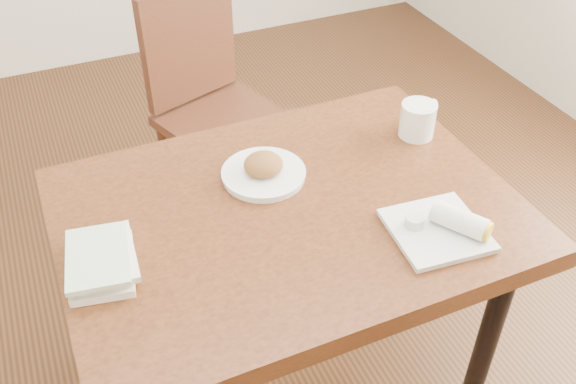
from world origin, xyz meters
name	(u,v)px	position (x,y,z in m)	size (l,w,h in m)	color
ground	(288,380)	(0.00, 0.00, -0.01)	(4.00, 5.00, 0.01)	#472814
table	(288,231)	(0.00, 0.00, 0.67)	(1.16, 0.85, 0.75)	#603117
chair_far	(210,96)	(0.08, 0.93, 0.55)	(0.54, 0.54, 0.95)	#492115
plate_scone	(264,170)	(-0.01, 0.14, 0.77)	(0.23, 0.23, 0.07)	white
coffee_mug	(419,119)	(0.48, 0.15, 0.80)	(0.15, 0.10, 0.10)	white
plate_burrito	(444,227)	(0.31, -0.24, 0.77)	(0.24, 0.24, 0.07)	white
book_stack	(102,261)	(-0.48, -0.03, 0.78)	(0.18, 0.23, 0.05)	white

